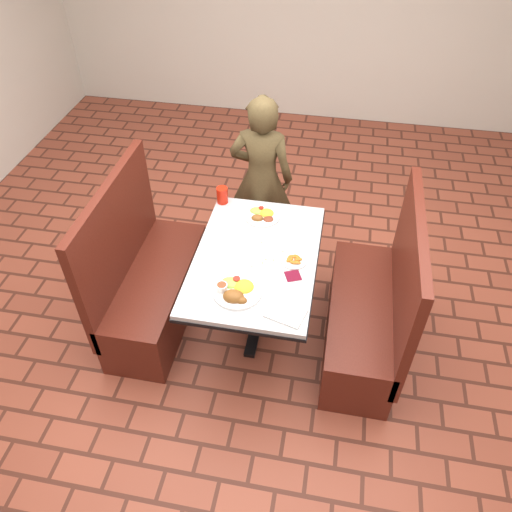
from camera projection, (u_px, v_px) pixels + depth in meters
name	position (u px, v px, depth m)	size (l,w,h in m)	color
room	(256.00, 86.00, 2.50)	(7.00, 7.04, 2.82)	brown
dining_table	(256.00, 266.00, 3.35)	(0.81, 1.21, 0.75)	#B9BCBE
booth_bench_left	(150.00, 284.00, 3.68)	(0.47, 1.20, 1.17)	#561E13
booth_bench_right	(369.00, 315.00, 3.46)	(0.47, 1.20, 1.17)	#561E13
diner_person	(261.00, 178.00, 4.03)	(0.52, 0.34, 1.41)	brown
near_dinner_plate	(236.00, 289.00, 3.02)	(0.30, 0.30, 0.09)	white
far_dinner_plate	(262.00, 214.00, 3.58)	(0.25, 0.25, 0.06)	white
plantain_plate	(294.00, 260.00, 3.24)	(0.17, 0.17, 0.03)	white
maroon_napkin	(293.00, 276.00, 3.15)	(0.09, 0.09, 0.00)	#5D0D20
spoon_utensil	(282.00, 281.00, 3.11)	(0.01, 0.13, 0.00)	silver
red_tumbler	(222.00, 195.00, 3.68)	(0.08, 0.08, 0.13)	red
paper_napkin	(286.00, 313.00, 2.92)	(0.22, 0.16, 0.01)	white
knife_utensil	(229.00, 288.00, 3.06)	(0.01, 0.15, 0.00)	silver
fork_utensil	(230.00, 295.00, 3.02)	(0.01, 0.17, 0.00)	silver
lettuce_shreds	(264.00, 251.00, 3.32)	(0.28, 0.32, 0.00)	#93BF4C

